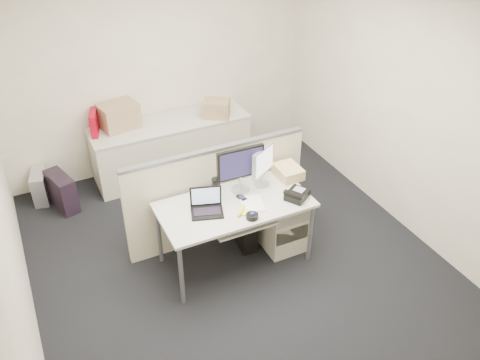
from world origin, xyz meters
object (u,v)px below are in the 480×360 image
monitor_main (240,170)px  desk (235,209)px  desk_phone (297,195)px  laptop (207,203)px

monitor_main → desk: bearing=-128.0°
monitor_main → desk_phone: bearing=-36.8°
desk → desk_phone: 0.63m
desk → monitor_main: size_ratio=3.05×
desk_phone → monitor_main: bearing=109.5°
monitor_main → laptop: monitor_main is taller
desk → laptop: laptop is taller
desk → monitor_main: 0.39m
desk → laptop: bearing=-176.2°
laptop → desk: bearing=21.5°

